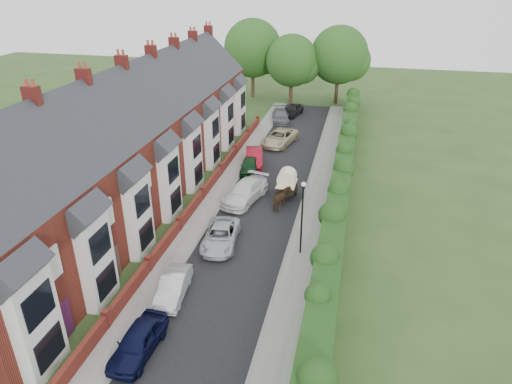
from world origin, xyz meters
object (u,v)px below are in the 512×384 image
Objects in this scene: car_silver_a at (173,286)px; car_red at (254,157)px; horse at (282,199)px; car_black at (293,110)px; lamppost at (302,209)px; horse_cart at (287,181)px; car_green at (250,166)px; car_white at (245,192)px; car_navy at (138,341)px; car_beige at (280,137)px; car_silver_b at (221,236)px; car_grey at (281,116)px.

car_silver_a is 20.02m from car_red.
car_black is at bearing -64.82° from horse.
horse_cart is (-2.25, 7.97, -1.90)m from lamppost.
car_white is at bearing -86.60° from car_green.
car_navy is 22.40m from car_green.
car_white is 13.53m from car_beige.
car_white reaches higher than car_silver_b.
car_beige is at bearing -92.65° from car_grey.
car_black is (0.08, 24.40, -0.06)m from car_white.
car_silver_b is 12.29m from car_green.
car_grey is 3.12m from car_black.
car_black is at bearing 80.14° from car_green.
car_silver_b is 0.87× the size of car_beige.
car_navy is 38.26m from car_grey.
car_white reaches higher than car_navy.
lamppost reaches higher than car_white.
horse is at bearing -91.87° from car_grey.
car_navy is 0.76× the size of car_white.
car_black is at bearing 72.93° from car_red.
car_silver_b is (-5.38, -0.05, -2.65)m from lamppost.
lamppost is 2.62× the size of horse.
car_silver_b is 1.24× the size of car_green.
car_white is 5.69m from car_green.
horse_cart is (4.10, -20.09, 0.69)m from car_grey.
car_beige is (1.40, 5.92, 0.03)m from car_red.
car_black is (1.05, 2.94, 0.01)m from car_grey.
lamppost reaches higher than car_silver_b.
horse is (4.10, -22.22, 0.12)m from car_grey.
car_white reaches higher than car_green.
horse_cart reaches higher than horse.
car_grey is 1.44× the size of horse_cart.
car_green is (0.03, 18.02, 0.01)m from car_silver_a.
car_beige is (0.38, 13.52, -0.02)m from car_white.
car_white is 21.48m from car_grey.
lamppost reaches higher than car_navy.
car_silver_b is 1.38× the size of horse_cart.
car_black is at bearing 81.86° from car_silver_a.
horse_cart is at bearing 66.83° from car_silver_a.
car_silver_a is 1.14× the size of horse_cart.
lamppost is 14.01m from car_green.
car_red is (-0.03, 2.00, 0.08)m from car_green.
car_red is (0.00, 20.02, 0.09)m from car_silver_a.
car_black is at bearing 83.52° from car_silver_b.
car_black is (1.10, 41.20, 0.03)m from car_navy.
lamppost is 1.52× the size of horse_cart.
car_grey reaches higher than car_navy.
car_red is 13.86m from car_grey.
car_silver_a is 33.88m from car_grey.
car_red reaches higher than car_navy.
car_navy is 0.96× the size of car_black.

